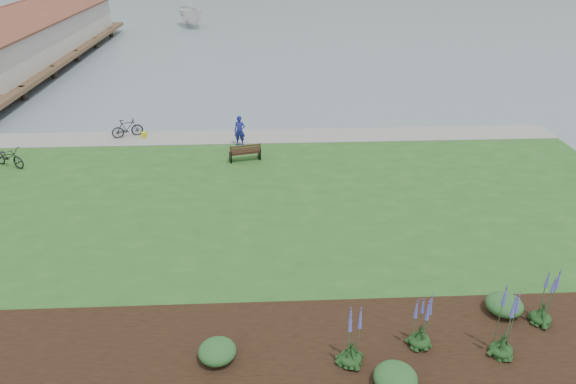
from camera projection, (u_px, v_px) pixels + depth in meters
name	position (u px, v px, depth m)	size (l,w,h in m)	color
ground	(254.00, 200.00, 23.00)	(600.00, 600.00, 0.00)	slate
lawn	(253.00, 219.00, 21.13)	(34.00, 20.00, 0.40)	#22531D
shoreline_path	(255.00, 136.00, 28.94)	(34.00, 2.20, 0.03)	gray
garden_bed	(357.00, 351.00, 14.23)	(24.00, 4.40, 0.04)	black
pier_pavilion	(31.00, 33.00, 45.40)	(8.00, 36.00, 5.40)	#4C3826
park_bench	(245.00, 152.00, 25.73)	(1.63, 0.96, 0.95)	black
person	(240.00, 128.00, 27.39)	(0.70, 0.48, 1.92)	navy
bicycle_a	(8.00, 157.00, 25.10)	(1.95, 0.68, 1.02)	black
bicycle_b	(127.00, 128.00, 28.68)	(1.72, 0.50, 1.04)	black
sailboat	(192.00, 27.00, 64.04)	(10.56, 10.75, 27.83)	silver
pannier	(144.00, 135.00, 28.74)	(0.21, 0.32, 0.34)	#C2C717
echium_0	(352.00, 341.00, 13.46)	(0.62, 0.62, 2.06)	black
echium_1	(422.00, 323.00, 14.05)	(0.62, 0.62, 1.95)	black
echium_2	(506.00, 329.00, 13.67)	(0.62, 0.62, 2.37)	black
echium_3	(546.00, 298.00, 14.85)	(0.62, 0.62, 2.29)	black
shrub_0	(217.00, 351.00, 13.83)	(1.04, 1.04, 0.52)	#1E4C21
shrub_1	(395.00, 378.00, 12.98)	(1.12, 1.12, 0.56)	#1E4C21
shrub_2	(504.00, 305.00, 15.52)	(1.11, 1.11, 0.56)	#1E4C21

